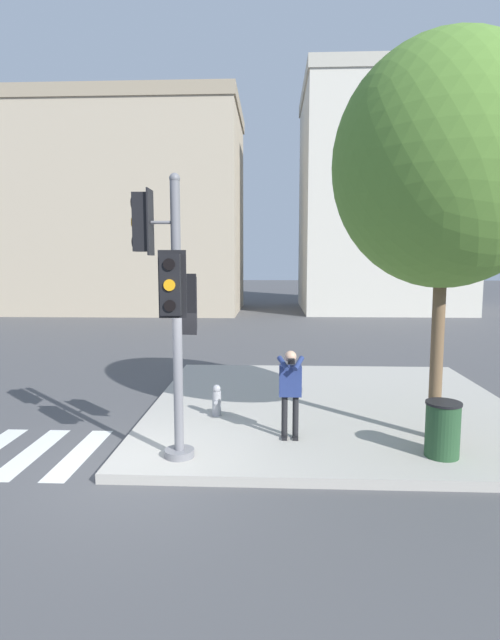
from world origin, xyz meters
TOP-DOWN VIEW (x-y plane):
  - ground_plane at (0.00, 0.00)m, footprint 160.00×160.00m
  - sidewalk_corner at (3.50, 3.50)m, footprint 8.00×8.00m
  - traffic_signal_pole at (0.55, 0.24)m, footprint 0.94×1.36m
  - person_photographer at (2.49, 1.20)m, footprint 0.50×0.53m
  - street_tree at (5.10, 1.34)m, footprint 3.85×3.85m
  - fire_hydrant at (1.01, 2.45)m, footprint 0.18×0.24m
  - trash_bin at (4.96, 0.45)m, footprint 0.58×0.58m
  - building_left at (-7.99, 26.03)m, footprint 16.05×9.10m
  - building_right at (9.40, 27.41)m, footprint 10.57×10.22m

SIDE VIEW (x-z plane):
  - ground_plane at x=0.00m, z-range 0.00..0.00m
  - sidewalk_corner at x=3.50m, z-range 0.00..0.16m
  - fire_hydrant at x=1.01m, z-range 0.16..0.82m
  - trash_bin at x=4.96m, z-range 0.17..1.08m
  - person_photographer at x=2.49m, z-range 0.32..1.93m
  - traffic_signal_pole at x=0.55m, z-range 0.51..5.05m
  - street_tree at x=5.10m, z-range 1.52..8.48m
  - building_left at x=-7.99m, z-range 0.01..13.46m
  - building_right at x=9.40m, z-range 0.01..15.10m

